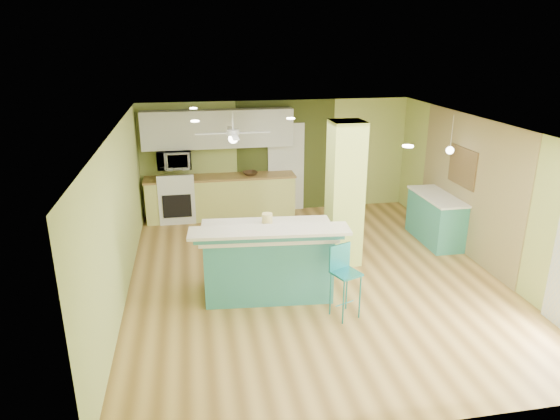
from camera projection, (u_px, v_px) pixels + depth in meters
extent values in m
cube|color=olive|center=(313.00, 276.00, 8.35)|extent=(6.00, 7.00, 0.01)
cube|color=white|center=(317.00, 127.00, 7.53)|extent=(6.00, 7.00, 0.01)
cube|color=#B5C368|center=(277.00, 157.00, 11.20)|extent=(6.00, 0.01, 2.50)
cube|color=#B5C368|center=(406.00, 322.00, 4.68)|extent=(6.00, 0.01, 2.50)
cube|color=#B5C368|center=(119.00, 217.00, 7.43)|extent=(0.01, 7.00, 2.50)
cube|color=#B5C368|center=(487.00, 195.00, 8.44)|extent=(0.01, 7.00, 2.50)
cube|color=#8B784F|center=(467.00, 186.00, 9.00)|extent=(0.02, 3.40, 2.50)
cube|color=#3F471C|center=(286.00, 156.00, 11.21)|extent=(2.20, 0.02, 2.50)
cube|color=white|center=(286.00, 168.00, 11.27)|extent=(0.82, 0.05, 2.00)
cube|color=#CFE168|center=(345.00, 194.00, 8.51)|extent=(0.55, 0.55, 2.50)
cube|color=#D3D56F|center=(221.00, 198.00, 10.95)|extent=(3.20, 0.60, 0.90)
cube|color=olive|center=(220.00, 177.00, 10.80)|extent=(3.25, 0.63, 0.04)
cube|color=white|center=(177.00, 200.00, 10.79)|extent=(0.76, 0.64, 0.90)
cube|color=black|center=(177.00, 206.00, 10.50)|extent=(0.59, 0.02, 0.50)
cube|color=white|center=(175.00, 180.00, 10.34)|extent=(0.76, 0.06, 0.18)
cube|color=silver|center=(218.00, 129.00, 10.57)|extent=(3.20, 0.34, 0.80)
imported|color=silver|center=(174.00, 159.00, 10.50)|extent=(0.70, 0.48, 0.39)
cylinder|color=silver|center=(233.00, 122.00, 9.27)|extent=(0.03, 0.03, 0.40)
cylinder|color=silver|center=(233.00, 132.00, 9.33)|extent=(0.24, 0.24, 0.10)
sphere|color=white|center=(233.00, 139.00, 9.37)|extent=(0.18, 0.18, 0.18)
cylinder|color=silver|center=(452.00, 133.00, 8.77)|extent=(0.01, 0.01, 0.62)
sphere|color=white|center=(450.00, 150.00, 8.88)|extent=(0.14, 0.14, 0.14)
cube|color=brown|center=(463.00, 167.00, 9.08)|extent=(0.03, 0.90, 0.70)
cube|color=teal|center=(268.00, 263.00, 7.68)|extent=(1.97, 1.10, 1.00)
cube|color=silver|center=(267.00, 231.00, 7.50)|extent=(2.09, 1.22, 0.06)
cube|color=teal|center=(270.00, 235.00, 7.05)|extent=(2.14, 0.34, 0.14)
cube|color=silver|center=(270.00, 231.00, 7.03)|extent=(2.31, 0.66, 0.04)
cylinder|color=#1C7881|center=(343.00, 303.00, 6.85)|extent=(0.02, 0.02, 0.66)
cylinder|color=#1C7881|center=(360.00, 297.00, 7.00)|extent=(0.02, 0.02, 0.66)
cylinder|color=#1C7881|center=(330.00, 294.00, 7.09)|extent=(0.02, 0.02, 0.66)
cylinder|color=#1C7881|center=(347.00, 289.00, 7.23)|extent=(0.02, 0.02, 0.66)
cube|color=#1C7881|center=(346.00, 273.00, 6.93)|extent=(0.45, 0.45, 0.03)
cube|color=#1C7881|center=(340.00, 256.00, 6.99)|extent=(0.34, 0.15, 0.37)
cube|color=teal|center=(436.00, 219.00, 9.66)|extent=(0.58, 1.39, 0.89)
cube|color=white|center=(438.00, 196.00, 9.51)|extent=(0.62, 1.45, 0.04)
imported|color=#3C2818|center=(250.00, 173.00, 10.87)|extent=(0.39, 0.39, 0.08)
cylinder|color=yellow|center=(267.00, 218.00, 7.71)|extent=(0.16, 0.16, 0.15)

